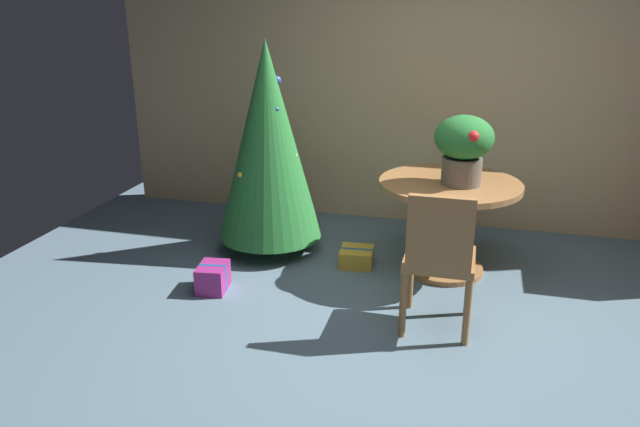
# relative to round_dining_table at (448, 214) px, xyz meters

# --- Properties ---
(ground_plane) EXTENTS (6.60, 6.60, 0.00)m
(ground_plane) POSITION_rel_round_dining_table_xyz_m (-0.17, -1.09, -0.46)
(ground_plane) COLOR slate
(back_wall_panel) EXTENTS (6.00, 0.10, 2.60)m
(back_wall_panel) POSITION_rel_round_dining_table_xyz_m (-0.17, 1.11, 0.84)
(back_wall_panel) COLOR tan
(back_wall_panel) RESTS_ON ground_plane
(round_dining_table) EXTENTS (1.04, 1.04, 0.71)m
(round_dining_table) POSITION_rel_round_dining_table_xyz_m (0.00, 0.00, 0.00)
(round_dining_table) COLOR #9E6B3D
(round_dining_table) RESTS_ON ground_plane
(flower_vase) EXTENTS (0.41, 0.41, 0.50)m
(flower_vase) POSITION_rel_round_dining_table_xyz_m (0.07, -0.05, 0.54)
(flower_vase) COLOR #665B51
(flower_vase) RESTS_ON round_dining_table
(wooden_chair_near) EXTENTS (0.42, 0.43, 0.92)m
(wooden_chair_near) POSITION_rel_round_dining_table_xyz_m (0.00, -0.92, 0.05)
(wooden_chair_near) COLOR #9E6B3D
(wooden_chair_near) RESTS_ON ground_plane
(holiday_tree) EXTENTS (0.84, 0.84, 1.70)m
(holiday_tree) POSITION_rel_round_dining_table_xyz_m (-1.42, 0.05, 0.45)
(holiday_tree) COLOR brown
(holiday_tree) RESTS_ON ground_plane
(gift_box_purple) EXTENTS (0.23, 0.28, 0.19)m
(gift_box_purple) POSITION_rel_round_dining_table_xyz_m (-1.58, -0.75, -0.37)
(gift_box_purple) COLOR #9E287A
(gift_box_purple) RESTS_ON ground_plane
(gift_box_gold) EXTENTS (0.27, 0.27, 0.14)m
(gift_box_gold) POSITION_rel_round_dining_table_xyz_m (-0.67, -0.07, -0.40)
(gift_box_gold) COLOR gold
(gift_box_gold) RESTS_ON ground_plane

